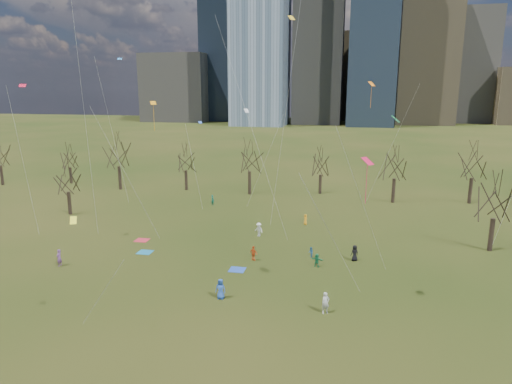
% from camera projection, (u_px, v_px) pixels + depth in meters
% --- Properties ---
extents(ground, '(500.00, 500.00, 0.00)m').
position_uv_depth(ground, '(228.00, 299.00, 40.05)').
color(ground, black).
rests_on(ground, ground).
extents(downtown_skyline, '(212.50, 78.00, 118.00)m').
position_uv_depth(downtown_skyline, '(331.00, 46.00, 232.80)').
color(downtown_skyline, slate).
rests_on(downtown_skyline, ground).
extents(bare_tree_row, '(113.04, 29.80, 9.50)m').
position_uv_depth(bare_tree_row, '(287.00, 163.00, 74.22)').
color(bare_tree_row, black).
rests_on(bare_tree_row, ground).
extents(blanket_teal, '(1.60, 1.50, 0.03)m').
position_uv_depth(blanket_teal, '(145.00, 252.00, 51.50)').
color(blanket_teal, teal).
rests_on(blanket_teal, ground).
extents(blanket_navy, '(1.60, 1.50, 0.03)m').
position_uv_depth(blanket_navy, '(237.00, 270.00, 46.55)').
color(blanket_navy, '#264EB5').
rests_on(blanket_navy, ground).
extents(blanket_crimson, '(1.60, 1.50, 0.03)m').
position_uv_depth(blanket_crimson, '(142.00, 240.00, 55.54)').
color(blanket_crimson, red).
rests_on(blanket_crimson, ground).
extents(person_0, '(0.90, 0.59, 1.84)m').
position_uv_depth(person_0, '(221.00, 289.00, 40.00)').
color(person_0, '#2A55B6').
rests_on(person_0, ground).
extents(person_1, '(0.80, 0.71, 1.83)m').
position_uv_depth(person_1, '(326.00, 303.00, 37.41)').
color(person_1, silver).
rests_on(person_1, ground).
extents(person_4, '(1.03, 0.77, 1.63)m').
position_uv_depth(person_4, '(254.00, 253.00, 48.87)').
color(person_4, '#DB4D18').
rests_on(person_4, ground).
extents(person_5, '(1.39, 0.70, 1.43)m').
position_uv_depth(person_5, '(317.00, 260.00, 47.19)').
color(person_5, '#1B7B4B').
rests_on(person_5, ground).
extents(person_6, '(1.03, 0.93, 1.76)m').
position_uv_depth(person_6, '(355.00, 253.00, 48.76)').
color(person_6, black).
rests_on(person_6, ground).
extents(person_7, '(0.45, 0.67, 1.80)m').
position_uv_depth(person_7, '(59.00, 258.00, 47.38)').
color(person_7, '#804993').
rests_on(person_7, ground).
extents(person_8, '(0.59, 0.67, 1.17)m').
position_uv_depth(person_8, '(311.00, 252.00, 49.87)').
color(person_8, '#245D9D').
rests_on(person_8, ground).
extents(person_9, '(1.31, 1.11, 1.76)m').
position_uv_depth(person_9, '(259.00, 229.00, 56.93)').
color(person_9, white).
rests_on(person_9, ground).
extents(person_12, '(0.50, 0.73, 1.45)m').
position_uv_depth(person_12, '(305.00, 219.00, 61.77)').
color(person_12, '#FFA51C').
rests_on(person_12, ground).
extents(person_13, '(0.72, 0.68, 1.66)m').
position_uv_depth(person_13, '(213.00, 200.00, 72.05)').
color(person_13, '#176A54').
rests_on(person_13, ground).
extents(kites_airborne, '(61.30, 47.09, 35.20)m').
position_uv_depth(kites_airborne, '(286.00, 131.00, 49.05)').
color(kites_airborne, orange).
rests_on(kites_airborne, ground).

